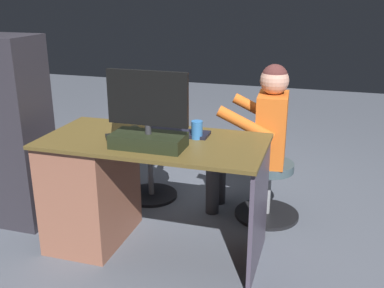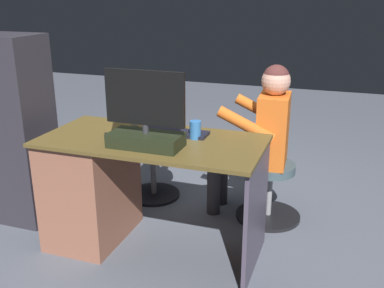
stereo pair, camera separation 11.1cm
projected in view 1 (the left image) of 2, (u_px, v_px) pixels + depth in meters
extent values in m
plane|color=#565C69|center=(173.00, 224.00, 3.22)|extent=(10.00, 10.00, 0.00)
cube|color=brown|center=(154.00, 141.00, 2.69)|extent=(1.35, 0.66, 0.02)
cube|color=#995E48|center=(91.00, 188.00, 2.93)|extent=(0.43, 0.61, 0.72)
cube|color=#4C4455|center=(259.00, 211.00, 2.63)|extent=(0.02, 0.59, 0.72)
cube|color=black|center=(149.00, 141.00, 2.54)|extent=(0.42, 0.20, 0.08)
cylinder|color=#333338|center=(148.00, 129.00, 2.52)|extent=(0.04, 0.04, 0.05)
cube|color=black|center=(147.00, 98.00, 2.46)|extent=(0.47, 0.02, 0.31)
cube|color=black|center=(148.00, 98.00, 2.47)|extent=(0.43, 0.00, 0.28)
cube|color=black|center=(176.00, 132.00, 2.78)|extent=(0.42, 0.14, 0.02)
ellipsoid|color=#292D20|center=(134.00, 128.00, 2.84)|extent=(0.06, 0.10, 0.04)
cylinder|color=#3372BF|center=(197.00, 130.00, 2.69)|extent=(0.07, 0.07, 0.11)
cube|color=black|center=(110.00, 138.00, 2.68)|extent=(0.12, 0.15, 0.02)
cylinder|color=black|center=(151.00, 195.00, 3.64)|extent=(0.42, 0.42, 0.03)
cylinder|color=gray|center=(151.00, 174.00, 3.58)|extent=(0.04, 0.04, 0.34)
cylinder|color=#264492|center=(150.00, 151.00, 3.52)|extent=(0.36, 0.36, 0.06)
ellipsoid|color=tan|center=(149.00, 135.00, 3.47)|extent=(0.20, 0.16, 0.21)
sphere|color=tan|center=(149.00, 114.00, 3.42)|extent=(0.16, 0.16, 0.16)
sphere|color=beige|center=(152.00, 113.00, 3.48)|extent=(0.06, 0.06, 0.06)
sphere|color=tan|center=(155.00, 107.00, 3.38)|extent=(0.07, 0.07, 0.07)
sphere|color=tan|center=(142.00, 106.00, 3.41)|extent=(0.07, 0.07, 0.07)
cylinder|color=tan|center=(163.00, 129.00, 3.47)|extent=(0.06, 0.16, 0.10)
cylinder|color=tan|center=(139.00, 127.00, 3.52)|extent=(0.06, 0.16, 0.10)
cylinder|color=tan|center=(161.00, 140.00, 3.58)|extent=(0.07, 0.12, 0.07)
cylinder|color=tan|center=(149.00, 138.00, 3.61)|extent=(0.07, 0.12, 0.07)
cylinder|color=black|center=(266.00, 214.00, 3.33)|extent=(0.47, 0.47, 0.03)
cylinder|color=gray|center=(268.00, 192.00, 3.27)|extent=(0.04, 0.04, 0.34)
cylinder|color=#3F5259|center=(269.00, 166.00, 3.21)|extent=(0.35, 0.35, 0.06)
cube|color=orange|center=(272.00, 129.00, 3.12)|extent=(0.22, 0.33, 0.50)
sphere|color=#D79E88|center=(274.00, 80.00, 3.00)|extent=(0.19, 0.19, 0.19)
sphere|color=#542A28|center=(275.00, 78.00, 3.00)|extent=(0.18, 0.18, 0.18)
cylinder|color=orange|center=(245.00, 124.00, 2.96)|extent=(0.40, 0.10, 0.24)
cylinder|color=orange|center=(258.00, 110.00, 3.31)|extent=(0.40, 0.10, 0.24)
cylinder|color=#323236|center=(239.00, 161.00, 3.18)|extent=(0.40, 0.13, 0.11)
cylinder|color=#323236|center=(212.00, 186.00, 3.32)|extent=(0.10, 0.10, 0.42)
cylinder|color=#323236|center=(246.00, 153.00, 3.33)|extent=(0.40, 0.13, 0.11)
cylinder|color=#323236|center=(219.00, 178.00, 3.47)|extent=(0.10, 0.10, 0.42)
cube|color=#2E2C33|center=(13.00, 133.00, 3.08)|extent=(0.44, 0.36, 1.31)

